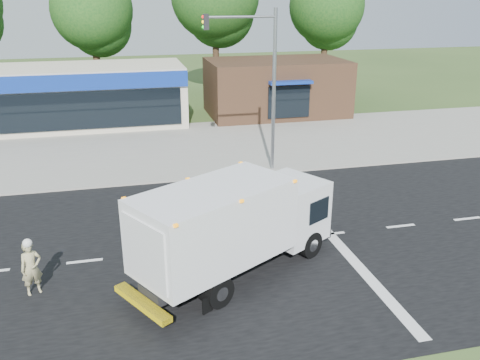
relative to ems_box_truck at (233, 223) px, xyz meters
The scene contains 11 objects.
ground 3.03m from the ems_box_truck, 59.16° to the left, with size 120.00×120.00×0.00m, color #385123.
road_asphalt 3.02m from the ems_box_truck, 59.16° to the left, with size 60.00×14.00×0.02m, color black.
sidewalk 10.47m from the ems_box_truck, 83.23° to the left, with size 60.00×2.40×0.12m, color gray.
parking_apron 16.19m from the ems_box_truck, 85.67° to the left, with size 60.00×9.00×0.02m, color gray.
lane_markings 3.24m from the ems_box_truck, 14.94° to the left, with size 55.20×7.00×0.01m.
ems_box_truck is the anchor object (origin of this frame).
emergency_worker 6.26m from the ems_box_truck, behind, with size 0.75×0.63×1.85m.
retail_strip_mall 23.30m from the ems_box_truck, 109.52° to the left, with size 18.00×6.20×4.00m.
brown_storefront 23.50m from the ems_box_truck, 69.54° to the left, with size 10.00×6.70×4.00m.
traffic_signal_pole 10.72m from the ems_box_truck, 69.68° to the left, with size 3.51×0.25×8.00m.
background_trees 30.70m from the ems_box_truck, 89.30° to the left, with size 36.77×7.39×12.10m.
Camera 1 is at (-4.36, -16.15, 8.71)m, focal length 38.00 mm.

